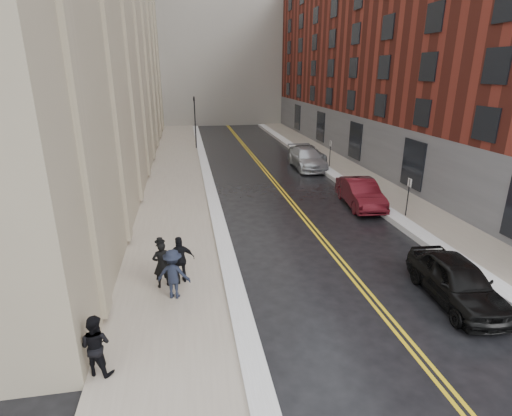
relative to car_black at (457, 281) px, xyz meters
name	(u,v)px	position (x,y,z in m)	size (l,w,h in m)	color
ground	(309,318)	(-5.27, -0.12, -0.77)	(160.00, 160.00, 0.00)	black
sidewalk_left	(175,187)	(-9.77, 15.88, -0.70)	(4.00, 64.00, 0.15)	gray
sidewalk_right	(362,179)	(3.73, 15.88, -0.70)	(3.00, 64.00, 0.15)	gray
lane_stripe_a	(274,184)	(-2.89, 15.88, -0.77)	(0.12, 64.00, 0.01)	gold
lane_stripe_b	(278,184)	(-2.65, 15.88, -0.77)	(0.12, 64.00, 0.01)	gold
snow_ridge_left	(209,185)	(-7.47, 15.88, -0.64)	(0.70, 60.80, 0.26)	white
snow_ridge_right	(338,179)	(1.88, 15.88, -0.62)	(0.85, 60.80, 0.30)	white
building_right	(430,53)	(12.23, 22.88, 8.23)	(14.00, 50.00, 18.00)	maroon
traffic_signal	(195,119)	(-7.87, 29.88, 2.31)	(0.18, 0.15, 5.20)	black
parking_sign_near	(408,194)	(2.63, 7.88, 0.59)	(0.06, 0.35, 2.23)	black
parking_sign_far	(330,151)	(2.63, 19.88, 0.59)	(0.06, 0.35, 2.23)	black
car_black	(457,281)	(0.00, 0.00, 0.00)	(1.82, 4.52, 1.54)	black
car_maroon	(360,193)	(1.02, 10.24, 0.03)	(1.69, 4.84, 1.60)	#4D0D15
car_silver_near	(307,158)	(0.77, 20.13, 0.04)	(2.27, 5.59, 1.62)	#B6B9BE
car_silver_far	(308,154)	(1.53, 22.37, -0.07)	(2.31, 5.02, 1.39)	gray
pedestrian_main	(162,264)	(-10.01, 2.51, 0.27)	(0.65, 0.42, 1.77)	black
pedestrian_a	(96,345)	(-11.47, -1.69, 0.22)	(0.82, 0.64, 1.69)	black
pedestrian_b	(173,274)	(-9.58, 1.70, 0.27)	(1.15, 0.66, 1.78)	black
pedestrian_c	(180,260)	(-9.35, 2.74, 0.28)	(1.05, 0.44, 1.79)	black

